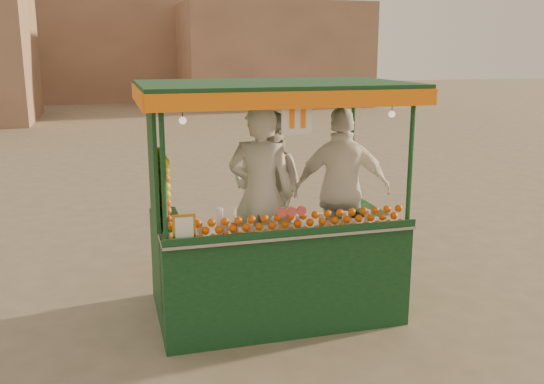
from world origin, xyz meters
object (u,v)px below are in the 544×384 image
object	(u,v)px
juice_cart	(270,243)
vendor_left	(261,195)
vendor_middle	(268,190)
vendor_right	(342,191)

from	to	relation	value
juice_cart	vendor_left	xyz separation A→B (m)	(-0.02, 0.28, 0.46)
juice_cart	vendor_left	bearing A→B (deg)	94.51
vendor_middle	vendor_right	world-z (taller)	vendor_right
juice_cart	vendor_right	distance (m)	1.09
vendor_middle	vendor_right	size ratio (longest dim) A/B	0.98
juice_cart	vendor_right	size ratio (longest dim) A/B	1.44
vendor_middle	vendor_left	bearing A→B (deg)	105.96
vendor_left	vendor_middle	size ratio (longest dim) A/B	1.06
vendor_right	vendor_left	bearing A→B (deg)	19.06
vendor_middle	vendor_right	distance (m)	0.84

